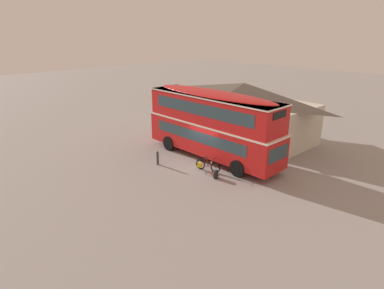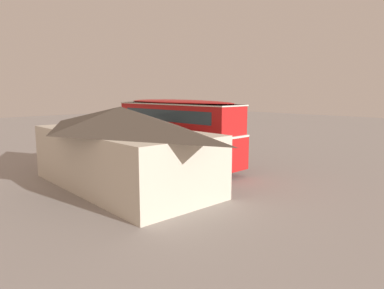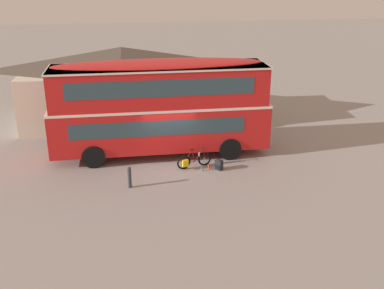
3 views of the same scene
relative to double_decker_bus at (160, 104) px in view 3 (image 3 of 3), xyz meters
name	(u,v)px [view 3 (image 3 of 3)]	position (x,y,z in m)	size (l,w,h in m)	color
ground_plane	(169,163)	(0.29, -1.19, -2.64)	(120.00, 120.00, 0.00)	gray
double_decker_bus	(160,104)	(0.00, 0.00, 0.00)	(10.67, 2.67, 4.79)	black
touring_bicycle	(193,160)	(1.35, -1.92, -2.27)	(1.73, 0.75, 1.01)	black
backpack_on_ground	(219,164)	(2.51, -2.34, -2.37)	(0.39, 0.40, 0.52)	black
water_bottle_blue_sports	(202,169)	(1.68, -2.37, -2.52)	(0.06, 0.06, 0.26)	#338CBF
water_bottle_red_squeeze	(209,167)	(2.05, -2.20, -2.52)	(0.07, 0.07, 0.26)	#D84C33
pub_building	(123,84)	(-1.76, 5.81, -0.33)	(12.21, 6.29, 4.52)	beige
kerb_bollard	(130,177)	(-1.67, -3.58, -2.15)	(0.16, 0.16, 0.97)	#333338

